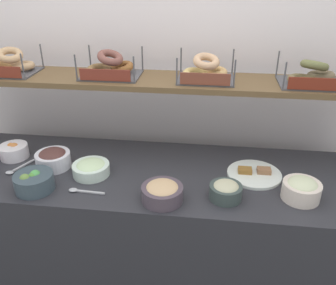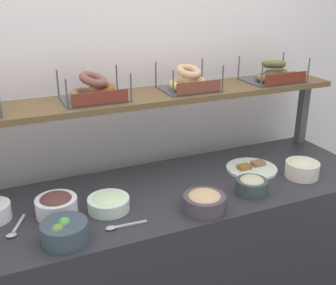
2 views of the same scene
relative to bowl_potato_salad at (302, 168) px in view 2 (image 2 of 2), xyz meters
The scene contains 16 objects.
back_wall 1.06m from the bowl_potato_salad, 136.74° to the left, with size 3.46×0.06×2.40m, color white.
deli_counter 0.89m from the bowl_potato_salad, 168.97° to the left, with size 2.26×0.70×0.85m, color #2D2D33.
shelf_riser_right 0.55m from the bowl_potato_salad, 50.97° to the left, with size 0.05×0.05×0.40m, color #4C4C51.
upper_shelf 0.92m from the bowl_potato_salad, 150.70° to the left, with size 2.22×0.32×0.03m, color brown.
bowl_potato_salad is the anchor object (origin of this frame).
bowl_scallion_spread 1.04m from the bowl_potato_salad, behind, with size 0.19×0.19×0.07m.
bowl_tuna_salad 0.35m from the bowl_potato_salad, behind, with size 0.15×0.15×0.09m.
bowl_chocolate_spread 1.27m from the bowl_potato_salad, behind, with size 0.18×0.18×0.10m.
bowl_veggie_mix 1.27m from the bowl_potato_salad, behind, with size 0.19×0.19×0.10m.
bowl_hummus 0.65m from the bowl_potato_salad, behind, with size 0.19×0.19×0.09m.
serving_plate_white 0.27m from the bowl_potato_salad, 137.84° to the left, with size 0.28×0.28×0.04m.
serving_spoon_near_plate 1.45m from the bowl_potato_salad, behind, with size 0.09×0.16×0.01m.
serving_spoon_by_edge 1.04m from the bowl_potato_salad, behind, with size 0.18×0.03×0.01m.
bagel_basket_cinnamon_raisin 1.16m from the bowl_potato_salad, 157.14° to the left, with size 0.32×0.26×0.14m.
bagel_basket_plain 0.76m from the bowl_potato_salad, 139.09° to the left, with size 0.30×0.25×0.14m.
bagel_basket_poppy 0.59m from the bowl_potato_salad, 81.07° to the left, with size 0.33×0.26×0.14m.
Camera 2 is at (-0.72, -1.68, 1.83)m, focal length 44.19 mm.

